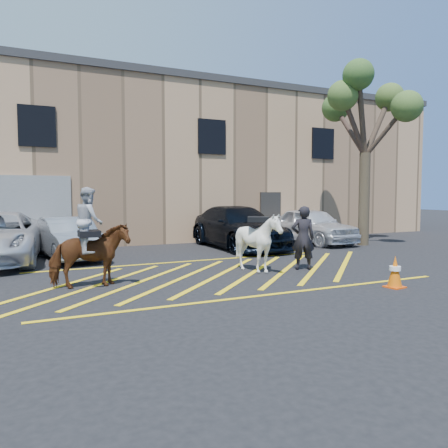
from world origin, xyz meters
name	(u,v)px	position (x,y,z in m)	size (l,w,h in m)	color
ground	(215,273)	(0.00, 0.00, 0.00)	(90.00, 90.00, 0.00)	black
car_silver_sedan	(68,238)	(-3.26, 4.46, 0.68)	(1.44, 4.13, 1.36)	gray
car_blue_suv	(238,227)	(3.10, 4.63, 0.82)	(2.29, 5.63, 1.63)	black
car_white_suv	(312,226)	(6.68, 4.68, 0.76)	(1.80, 4.48, 1.52)	white
handler	(303,238)	(2.47, -0.56, 0.89)	(0.65, 0.43, 1.79)	black
warehouse	(118,164)	(-0.01, 11.99, 3.65)	(32.42, 10.20, 7.30)	tan
hatching_zone	(219,275)	(0.00, -0.30, 0.01)	(12.60, 5.12, 0.01)	yellow
mounted_bay	(89,247)	(-3.30, -0.44, 0.92)	(1.75, 0.83, 2.28)	#5A3315
saddled_white	(258,242)	(1.13, -0.36, 0.82)	(1.87, 1.93, 1.62)	white
traffic_cone	(395,272)	(2.96, -3.41, 0.37)	(0.43, 0.43, 0.73)	#EC4609
tree	(366,106)	(8.21, 3.22, 5.69)	(3.99, 4.37, 7.31)	#4E422F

